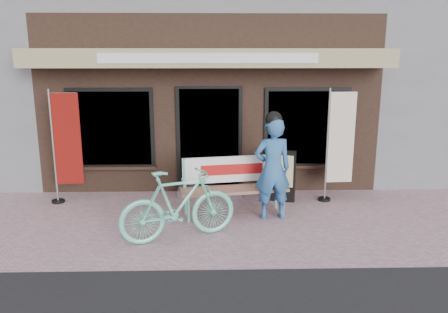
{
  "coord_description": "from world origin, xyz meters",
  "views": [
    {
      "loc": [
        0.07,
        -6.84,
        2.8
      ],
      "look_at": [
        0.27,
        0.7,
        1.05
      ],
      "focal_mm": 35.0,
      "sensor_mm": 36.0,
      "label": 1
    }
  ],
  "objects_px": {
    "bicycle": "(179,205)",
    "menu_stand": "(282,175)",
    "bench": "(233,181)",
    "person": "(273,167)",
    "nobori_cream": "(339,144)",
    "nobori_red": "(65,145)"
  },
  "relations": [
    {
      "from": "bicycle",
      "to": "nobori_cream",
      "type": "distance_m",
      "value": 3.51
    },
    {
      "from": "nobori_red",
      "to": "menu_stand",
      "type": "distance_m",
      "value": 4.2
    },
    {
      "from": "person",
      "to": "menu_stand",
      "type": "xyz_separation_m",
      "value": [
        0.32,
        0.89,
        -0.41
      ]
    },
    {
      "from": "bicycle",
      "to": "nobori_cream",
      "type": "bearing_deg",
      "value": -79.9
    },
    {
      "from": "bicycle",
      "to": "nobori_cream",
      "type": "height_order",
      "value": "nobori_cream"
    },
    {
      "from": "bench",
      "to": "nobori_red",
      "type": "xyz_separation_m",
      "value": [
        -3.17,
        0.69,
        0.53
      ]
    },
    {
      "from": "bench",
      "to": "person",
      "type": "distance_m",
      "value": 0.78
    },
    {
      "from": "bench",
      "to": "person",
      "type": "bearing_deg",
      "value": -29.94
    },
    {
      "from": "bench",
      "to": "menu_stand",
      "type": "bearing_deg",
      "value": 23.68
    },
    {
      "from": "person",
      "to": "bicycle",
      "type": "bearing_deg",
      "value": -159.53
    },
    {
      "from": "bench",
      "to": "person",
      "type": "xyz_separation_m",
      "value": [
        0.67,
        -0.25,
        0.32
      ]
    },
    {
      "from": "bench",
      "to": "bicycle",
      "type": "xyz_separation_m",
      "value": [
        -0.89,
        -1.12,
        -0.05
      ]
    },
    {
      "from": "nobori_cream",
      "to": "menu_stand",
      "type": "relative_size",
      "value": 2.16
    },
    {
      "from": "menu_stand",
      "to": "bicycle",
      "type": "bearing_deg",
      "value": -120.64
    },
    {
      "from": "bicycle",
      "to": "bench",
      "type": "bearing_deg",
      "value": -59.76
    },
    {
      "from": "bench",
      "to": "nobori_cream",
      "type": "relative_size",
      "value": 0.89
    },
    {
      "from": "nobori_red",
      "to": "bicycle",
      "type": "bearing_deg",
      "value": -44.51
    },
    {
      "from": "nobori_cream",
      "to": "menu_stand",
      "type": "xyz_separation_m",
      "value": [
        -1.08,
        -0.03,
        -0.62
      ]
    },
    {
      "from": "nobori_red",
      "to": "menu_stand",
      "type": "relative_size",
      "value": 2.15
    },
    {
      "from": "nobori_red",
      "to": "menu_stand",
      "type": "height_order",
      "value": "nobori_red"
    },
    {
      "from": "bicycle",
      "to": "menu_stand",
      "type": "height_order",
      "value": "bicycle"
    },
    {
      "from": "bicycle",
      "to": "nobori_red",
      "type": "bearing_deg",
      "value": 30.19
    }
  ]
}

